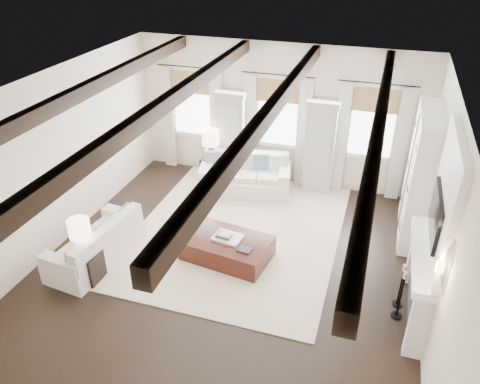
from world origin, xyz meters
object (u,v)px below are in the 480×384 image
(side_table_front, at_px, (86,264))
(side_table_back, at_px, (212,170))
(sofa_left, at_px, (98,246))
(sofa_back, at_px, (245,177))
(ottoman, at_px, (227,248))

(side_table_front, relative_size, side_table_back, 0.85)
(sofa_left, height_order, side_table_front, sofa_left)
(side_table_front, bearing_deg, sofa_back, 65.69)
(sofa_back, xyz_separation_m, side_table_back, (-0.87, 0.15, -0.03))
(sofa_left, bearing_deg, sofa_back, 62.04)
(ottoman, xyz_separation_m, side_table_back, (-1.30, 2.62, 0.12))
(sofa_left, xyz_separation_m, side_table_front, (0.05, -0.45, -0.05))
(side_table_front, bearing_deg, sofa_left, 96.84)
(sofa_back, distance_m, ottoman, 2.51)
(sofa_back, bearing_deg, side_table_front, -114.31)
(sofa_left, bearing_deg, ottoman, 20.19)
(side_table_front, height_order, side_table_back, side_table_back)
(side_table_front, bearing_deg, ottoman, 30.59)
(side_table_front, bearing_deg, side_table_back, 78.15)
(ottoman, height_order, side_table_back, side_table_back)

